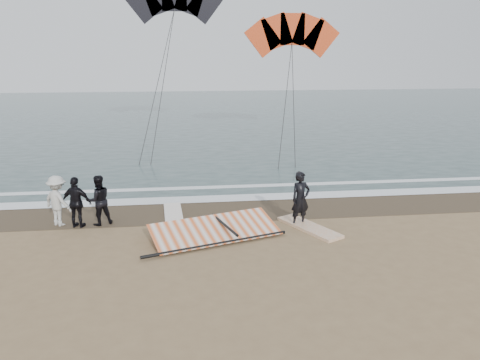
{
  "coord_description": "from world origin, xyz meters",
  "views": [
    {
      "loc": [
        -1.54,
        -12.53,
        5.92
      ],
      "look_at": [
        0.32,
        3.0,
        1.6
      ],
      "focal_mm": 35.0,
      "sensor_mm": 36.0,
      "label": 1
    }
  ],
  "objects_px": {
    "board_white": "(309,227)",
    "sail_rig": "(213,231)",
    "man_main": "(300,199)",
    "board_cream": "(173,214)"
  },
  "relations": [
    {
      "from": "board_white",
      "to": "sail_rig",
      "type": "height_order",
      "value": "sail_rig"
    },
    {
      "from": "man_main",
      "to": "sail_rig",
      "type": "xyz_separation_m",
      "value": [
        -3.08,
        -0.64,
        -0.78
      ]
    },
    {
      "from": "man_main",
      "to": "board_cream",
      "type": "bearing_deg",
      "value": 142.48
    },
    {
      "from": "board_white",
      "to": "sail_rig",
      "type": "relative_size",
      "value": 0.56
    },
    {
      "from": "board_white",
      "to": "board_cream",
      "type": "height_order",
      "value": "board_white"
    },
    {
      "from": "man_main",
      "to": "board_white",
      "type": "distance_m",
      "value": 1.02
    },
    {
      "from": "sail_rig",
      "to": "board_white",
      "type": "bearing_deg",
      "value": 4.92
    },
    {
      "from": "board_white",
      "to": "board_cream",
      "type": "distance_m",
      "value": 5.06
    },
    {
      "from": "board_white",
      "to": "sail_rig",
      "type": "xyz_separation_m",
      "value": [
        -3.34,
        -0.29,
        0.14
      ]
    },
    {
      "from": "board_white",
      "to": "sail_rig",
      "type": "bearing_deg",
      "value": 157.25
    }
  ]
}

